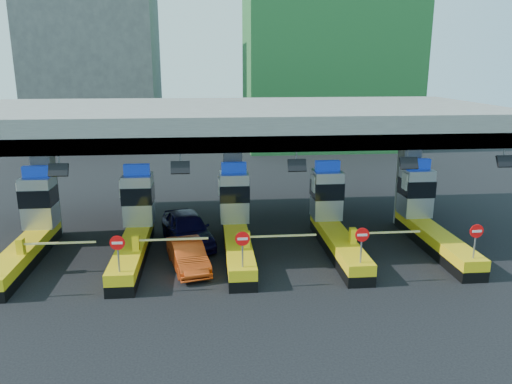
{
  "coord_description": "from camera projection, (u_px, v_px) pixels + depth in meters",
  "views": [
    {
      "loc": [
        -1.28,
        -23.75,
        9.2
      ],
      "look_at": [
        1.0,
        0.0,
        3.0
      ],
      "focal_mm": 35.0,
      "sensor_mm": 36.0,
      "label": 1
    }
  ],
  "objects": [
    {
      "name": "toll_lane_center",
      "position": [
        236.0,
        222.0,
        25.23
      ],
      "size": [
        4.43,
        8.0,
        4.16
      ],
      "color": "black",
      "rests_on": "ground"
    },
    {
      "name": "toll_canopy",
      "position": [
        232.0,
        122.0,
        26.54
      ],
      "size": [
        28.0,
        12.09,
        7.0
      ],
      "color": "slate",
      "rests_on": "ground"
    },
    {
      "name": "toll_lane_far_left",
      "position": [
        31.0,
        228.0,
        24.31
      ],
      "size": [
        4.43,
        8.0,
        4.16
      ],
      "color": "black",
      "rests_on": "ground"
    },
    {
      "name": "red_car",
      "position": [
        188.0,
        255.0,
        22.84
      ],
      "size": [
        2.27,
        4.18,
        1.31
      ],
      "primitive_type": "imported",
      "rotation": [
        0.0,
        0.0,
        0.24
      ],
      "color": "#BA370E",
      "rests_on": "ground"
    },
    {
      "name": "bg_building_concrete",
      "position": [
        94.0,
        64.0,
        56.45
      ],
      "size": [
        14.0,
        10.0,
        18.0
      ],
      "primitive_type": "cube",
      "color": "#4C4C49",
      "rests_on": "ground"
    },
    {
      "name": "toll_lane_left",
      "position": [
        136.0,
        225.0,
        24.77
      ],
      "size": [
        4.43,
        8.0,
        4.16
      ],
      "color": "black",
      "rests_on": "ground"
    },
    {
      "name": "toll_lane_far_right",
      "position": [
        426.0,
        216.0,
        26.16
      ],
      "size": [
        4.43,
        8.0,
        4.16
      ],
      "color": "black",
      "rests_on": "ground"
    },
    {
      "name": "van",
      "position": [
        187.0,
        228.0,
        25.9
      ],
      "size": [
        3.34,
        5.39,
        1.71
      ],
      "primitive_type": "imported",
      "rotation": [
        0.0,
        0.0,
        0.28
      ],
      "color": "black",
      "rests_on": "ground"
    },
    {
      "name": "toll_lane_right",
      "position": [
        333.0,
        219.0,
        25.7
      ],
      "size": [
        4.43,
        8.0,
        4.16
      ],
      "color": "black",
      "rests_on": "ground"
    },
    {
      "name": "bg_building_scaffold",
      "position": [
        329.0,
        17.0,
        53.74
      ],
      "size": [
        18.0,
        12.0,
        28.0
      ],
      "primitive_type": "cube",
      "color": "#1E5926",
      "rests_on": "ground"
    },
    {
      "name": "ground",
      "position": [
        237.0,
        250.0,
        25.32
      ],
      "size": [
        120.0,
        120.0,
        0.0
      ],
      "primitive_type": "plane",
      "color": "black",
      "rests_on": "ground"
    }
  ]
}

